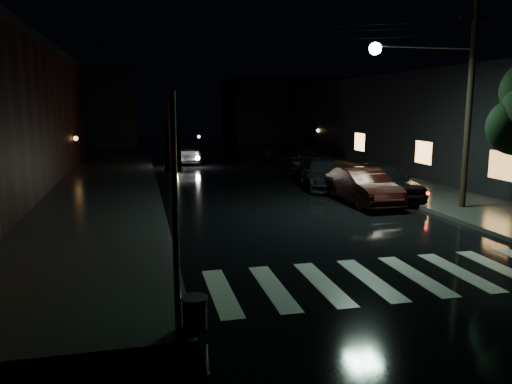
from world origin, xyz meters
TOP-DOWN VIEW (x-y plane):
  - ground at (0.00, 0.00)m, footprint 120.00×120.00m
  - sidewalk_left at (-5.00, 14.00)m, footprint 6.00×44.00m
  - sidewalk_right at (10.00, 14.00)m, footprint 4.00×44.00m
  - building_right at (17.00, 18.00)m, footprint 10.00×40.00m
  - building_far_left at (-10.00, 45.00)m, footprint 14.00×10.00m
  - building_far_right at (14.00, 45.00)m, footprint 14.00×10.00m
  - crosswalk at (3.00, 0.50)m, footprint 9.00×3.00m
  - signal_pole_corner at (-2.14, -1.46)m, footprint 0.68×0.61m
  - utility_pole at (8.83, 7.00)m, footprint 4.92×0.44m
  - parked_car_a at (7.60, 9.96)m, footprint 2.00×4.84m
  - parked_car_b at (6.22, 9.10)m, footprint 1.70×4.63m
  - parked_car_c at (6.02, 13.39)m, footprint 2.65×5.12m
  - parked_car_d at (7.60, 26.37)m, footprint 2.42×5.05m
  - oncoming_car at (0.56, 25.87)m, footprint 2.30×4.98m

SIDE VIEW (x-z plane):
  - ground at x=0.00m, z-range 0.00..0.00m
  - crosswalk at x=3.00m, z-range 0.00..0.01m
  - sidewalk_left at x=-5.00m, z-range 0.00..0.15m
  - sidewalk_right at x=10.00m, z-range 0.00..0.15m
  - parked_car_d at x=7.60m, z-range 0.00..1.39m
  - parked_car_c at x=6.02m, z-range 0.00..1.42m
  - parked_car_b at x=6.22m, z-range 0.00..1.51m
  - oncoming_car at x=0.56m, z-range 0.00..1.58m
  - parked_car_a at x=7.60m, z-range 0.00..1.64m
  - signal_pole_corner at x=-2.14m, z-range -0.56..3.64m
  - building_right at x=17.00m, z-range 0.00..6.00m
  - building_far_right at x=14.00m, z-range 0.00..7.00m
  - building_far_left at x=-10.00m, z-range 0.00..8.00m
  - utility_pole at x=8.83m, z-range 0.60..8.60m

